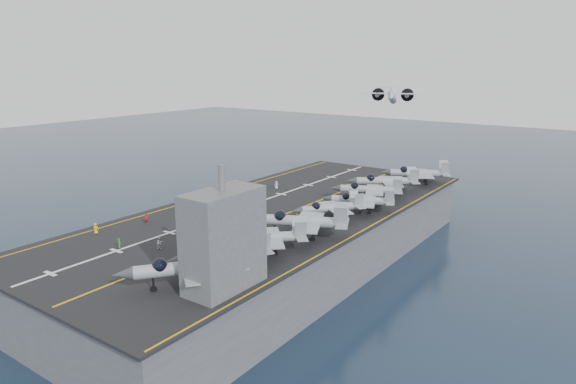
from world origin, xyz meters
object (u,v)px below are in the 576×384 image
Objects in this scene: tow_cart_a at (228,235)px; island_superstructure at (223,228)px; transport_plane at (392,98)px; fighter_jet_0 at (190,266)px.

island_superstructure is at bearing -49.33° from tow_cart_a.
island_superstructure is at bearing -77.30° from transport_plane.
island_superstructure is 18.69m from tow_cart_a.
transport_plane reaches higher than tow_cart_a.
island_superstructure is 0.65× the size of transport_plane.
tow_cart_a is at bearing -83.29° from transport_plane.
fighter_jet_0 is 95.74m from transport_plane.
island_superstructure is 93.57m from transport_plane.
transport_plane is (-9.14, 77.64, 16.12)m from tow_cart_a.
island_superstructure is 6.48× the size of tow_cart_a.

